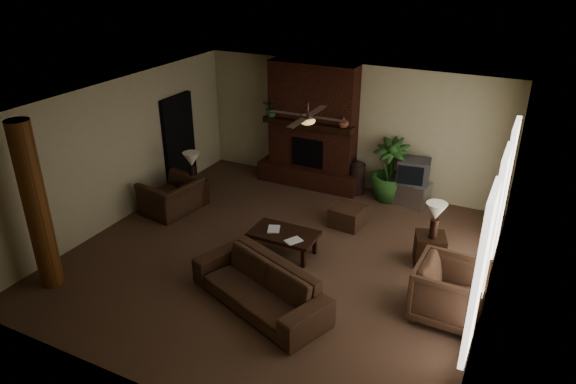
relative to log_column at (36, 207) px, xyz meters
The scene contains 23 objects.
room_shell 3.80m from the log_column, 39.13° to the left, with size 7.00×7.00×7.00m.
fireplace 6.02m from the log_column, 69.07° to the left, with size 2.40×0.70×2.80m.
windows 6.91m from the log_column, 22.11° to the left, with size 0.08×3.65×2.35m.
log_column is the anchor object (origin of this frame).
doorway 4.24m from the log_column, 96.65° to the left, with size 0.10×1.00×2.10m, color black.
ceiling_fan 4.45m from the log_column, 38.87° to the left, with size 1.35×1.35×0.37m.
sofa 3.62m from the log_column, 17.15° to the left, with size 2.35×0.69×0.92m, color #40291B.
armchair_left 3.10m from the log_column, 86.32° to the left, with size 1.10×0.71×0.96m, color #40291B.
armchair_right 6.38m from the log_column, 18.45° to the left, with size 0.97×0.91×1.00m, color #40291B.
coffee_table 4.06m from the log_column, 40.09° to the left, with size 1.20×0.70×0.43m.
ottoman 5.58m from the log_column, 47.78° to the left, with size 0.60×0.60×0.40m, color #40291B.
tv_stand 7.22m from the log_column, 51.12° to the left, with size 0.85×0.50×0.50m, color #B2B2B4.
tv 7.19m from the log_column, 50.72° to the left, with size 0.72×0.61×0.52m.
floor_vase 6.53m from the log_column, 59.24° to the left, with size 0.34×0.34×0.77m.
floor_plant 6.92m from the log_column, 54.12° to the left, with size 0.77×1.38×0.77m, color #2A5421.
side_table_left 3.62m from the log_column, 83.99° to the left, with size 0.50×0.50×0.55m, color black.
lamp_left 3.47m from the log_column, 83.24° to the left, with size 0.45×0.45×0.65m.
side_table_right 6.47m from the log_column, 31.86° to the left, with size 0.50×0.50×0.55m, color black.
lamp_right 6.39m from the log_column, 31.29° to the left, with size 0.38×0.38×0.65m.
mantel_plant 5.51m from the log_column, 76.58° to the left, with size 0.38×0.42×0.33m, color #2A5421.
mantel_vase 6.12m from the log_column, 60.59° to the left, with size 0.22×0.23×0.22m, color brown.
book_a 3.76m from the log_column, 42.66° to the left, with size 0.22×0.03×0.29m, color #999999.
book_b 4.07m from the log_column, 36.54° to the left, with size 0.21×0.02×0.29m, color #999999.
Camera 1 is at (3.76, -7.16, 5.06)m, focal length 32.86 mm.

